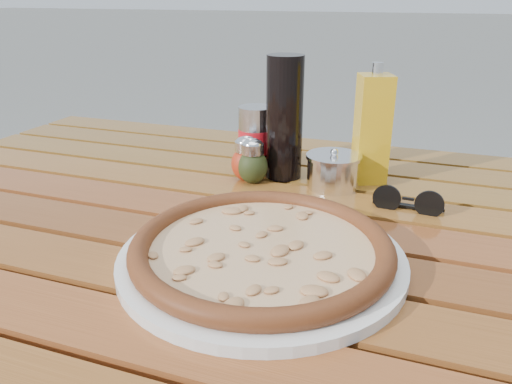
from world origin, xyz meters
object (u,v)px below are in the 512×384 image
(plate, at_px, (262,258))
(oregano_shaker, at_px, (253,162))
(pizza, at_px, (262,247))
(parmesan_tin, at_px, (333,171))
(table, at_px, (252,258))
(olive_oil_cruet, at_px, (372,129))
(pepper_shaker, at_px, (246,159))
(sunglasses, at_px, (408,202))
(soda_can, at_px, (256,138))
(dark_bottle, at_px, (284,118))

(plate, distance_m, oregano_shaker, 0.29)
(pizza, distance_m, parmesan_tin, 0.29)
(table, xyz_separation_m, olive_oil_cruet, (0.15, 0.21, 0.17))
(pepper_shaker, relative_size, sunglasses, 0.74)
(parmesan_tin, bearing_deg, table, -120.32)
(sunglasses, bearing_deg, soda_can, 161.19)
(table, distance_m, dark_bottle, 0.26)
(table, bearing_deg, pizza, -64.87)
(plate, relative_size, oregano_shaker, 4.39)
(pepper_shaker, xyz_separation_m, parmesan_tin, (0.16, 0.02, -0.01))
(oregano_shaker, height_order, soda_can, soda_can)
(plate, bearing_deg, pizza, -90.00)
(oregano_shaker, height_order, olive_oil_cruet, olive_oil_cruet)
(table, xyz_separation_m, oregano_shaker, (-0.05, 0.13, 0.11))
(oregano_shaker, bearing_deg, plate, -67.61)
(pizza, xyz_separation_m, olive_oil_cruet, (0.08, 0.35, 0.07))
(oregano_shaker, relative_size, sunglasses, 0.74)
(pepper_shaker, bearing_deg, sunglasses, -9.63)
(table, relative_size, oregano_shaker, 17.07)
(table, distance_m, plate, 0.17)
(plate, height_order, sunglasses, sunglasses)
(soda_can, distance_m, olive_oil_cruet, 0.22)
(olive_oil_cruet, xyz_separation_m, sunglasses, (0.08, -0.12, -0.08))
(oregano_shaker, bearing_deg, olive_oil_cruet, 22.55)
(oregano_shaker, xyz_separation_m, olive_oil_cruet, (0.19, 0.08, 0.06))
(plate, distance_m, parmesan_tin, 0.30)
(soda_can, bearing_deg, pizza, -69.05)
(table, distance_m, oregano_shaker, 0.18)
(soda_can, xyz_separation_m, olive_oil_cruet, (0.22, 0.00, 0.04))
(pizza, relative_size, dark_bottle, 2.05)
(table, xyz_separation_m, plate, (0.06, -0.13, 0.08))
(table, xyz_separation_m, soda_can, (-0.07, 0.21, 0.13))
(plate, xyz_separation_m, oregano_shaker, (-0.11, 0.27, 0.03))
(oregano_shaker, xyz_separation_m, soda_can, (-0.02, 0.08, 0.02))
(pizza, distance_m, sunglasses, 0.28)
(dark_bottle, relative_size, soda_can, 1.83)
(table, xyz_separation_m, parmesan_tin, (0.09, 0.16, 0.11))
(sunglasses, bearing_deg, table, -154.12)
(dark_bottle, bearing_deg, olive_oil_cruet, 11.48)
(table, height_order, parmesan_tin, parmesan_tin)
(oregano_shaker, bearing_deg, parmesan_tin, 10.21)
(plate, relative_size, soda_can, 3.00)
(dark_bottle, relative_size, sunglasses, 1.99)
(table, bearing_deg, oregano_shaker, 109.52)
(pizza, bearing_deg, plate, 90.00)
(plate, bearing_deg, parmesan_tin, 84.21)
(pepper_shaker, relative_size, dark_bottle, 0.37)
(parmesan_tin, bearing_deg, plate, -95.79)
(pepper_shaker, relative_size, soda_can, 0.68)
(table, xyz_separation_m, sunglasses, (0.22, 0.09, 0.09))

